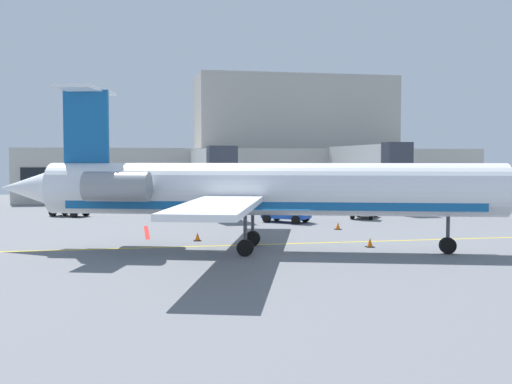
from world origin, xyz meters
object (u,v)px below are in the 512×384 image
Objects in this scene: regional_jet at (261,190)px; belt_loader at (66,205)px; baggage_tug at (364,206)px; pushback_tractor at (291,211)px.

regional_jet reaches higher than belt_loader.
baggage_tug is 26.48m from belt_loader.
regional_jet reaches higher than pushback_tractor.
belt_loader reaches higher than pushback_tractor.
regional_jet is 7.60× the size of pushback_tractor.
pushback_tractor is at bearing -164.33° from baggage_tug.
baggage_tug is 1.06× the size of belt_loader.
baggage_tug is 0.98× the size of pushback_tractor.
pushback_tractor is at bearing -26.75° from belt_loader.
regional_jet reaches higher than baggage_tug.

